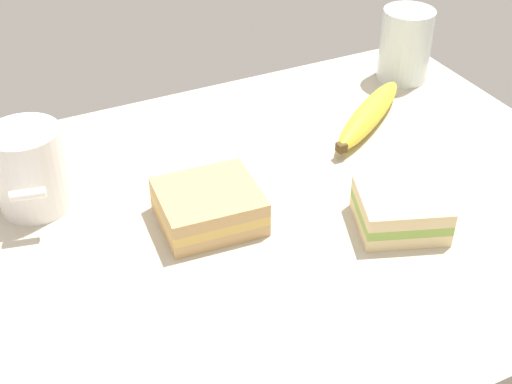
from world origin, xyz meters
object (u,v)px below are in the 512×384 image
(coffee_mug_black, at_px, (30,168))
(glass_of_milk, at_px, (405,49))
(sandwich_main, at_px, (209,206))
(sandwich_side, at_px, (401,210))
(banana, at_px, (369,114))

(coffee_mug_black, distance_m, glass_of_milk, 0.60)
(coffee_mug_black, xyz_separation_m, sandwich_main, (0.17, -0.12, -0.03))
(sandwich_side, distance_m, banana, 0.23)
(sandwich_main, xyz_separation_m, banana, (0.29, 0.10, -0.00))
(coffee_mug_black, distance_m, banana, 0.46)
(glass_of_milk, xyz_separation_m, banana, (-0.13, -0.10, -0.03))
(sandwich_main, distance_m, sandwich_side, 0.22)
(glass_of_milk, bearing_deg, banana, -141.76)
(banana, bearing_deg, sandwich_main, -160.19)
(coffee_mug_black, bearing_deg, banana, -2.02)
(sandwich_side, relative_size, glass_of_milk, 1.08)
(coffee_mug_black, bearing_deg, glass_of_milk, 8.23)
(glass_of_milk, bearing_deg, coffee_mug_black, -171.77)
(coffee_mug_black, relative_size, glass_of_milk, 0.98)
(sandwich_main, bearing_deg, coffee_mug_black, 145.43)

